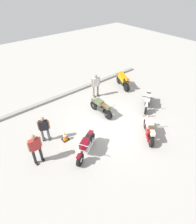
# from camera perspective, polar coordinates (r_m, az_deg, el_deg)

# --- Properties ---
(ground_plane) EXTENTS (40.00, 40.00, 0.00)m
(ground_plane) POSITION_cam_1_polar(r_m,az_deg,el_deg) (11.35, 3.39, -3.97)
(ground_plane) COLOR #ADAAA3
(curb_edge) EXTENTS (14.00, 0.30, 0.15)m
(curb_edge) POSITION_cam_1_polar(r_m,az_deg,el_deg) (14.36, -9.06, 5.58)
(curb_edge) COLOR gray
(curb_edge) RESTS_ON ground
(motorcycle_maroon_cruiser) EXTENTS (1.86, 1.17, 1.09)m
(motorcycle_maroon_cruiser) POSITION_cam_1_polar(r_m,az_deg,el_deg) (9.43, -3.58, -10.08)
(motorcycle_maroon_cruiser) COLOR black
(motorcycle_maroon_cruiser) RESTS_ON ground
(motorcycle_olive_vintage) EXTENTS (0.70, 1.95, 1.07)m
(motorcycle_olive_vintage) POSITION_cam_1_polar(r_m,az_deg,el_deg) (11.93, 0.91, 1.38)
(motorcycle_olive_vintage) COLOR black
(motorcycle_olive_vintage) RESTS_ON ground
(motorcycle_cream_vintage) EXTENTS (1.37, 1.60, 1.07)m
(motorcycle_cream_vintage) POSITION_cam_1_polar(r_m,az_deg,el_deg) (10.65, 15.10, -5.21)
(motorcycle_cream_vintage) COLOR black
(motorcycle_cream_vintage) RESTS_ON ground
(motorcycle_orange_sportbike) EXTENTS (0.92, 1.91, 1.14)m
(motorcycle_orange_sportbike) POSITION_cam_1_polar(r_m,az_deg,el_deg) (15.02, 7.46, 9.48)
(motorcycle_orange_sportbike) COLOR black
(motorcycle_orange_sportbike) RESTS_ON ground
(motorcycle_silver_cruiser) EXTENTS (1.81, 1.25, 1.09)m
(motorcycle_silver_cruiser) POSITION_cam_1_polar(r_m,az_deg,el_deg) (12.96, 14.65, 3.38)
(motorcycle_silver_cruiser) COLOR black
(motorcycle_silver_cruiser) RESTS_ON ground
(person_in_red_shirt) EXTENTS (0.66, 0.31, 1.71)m
(person_in_red_shirt) POSITION_cam_1_polar(r_m,az_deg,el_deg) (9.18, -18.28, -9.94)
(person_in_red_shirt) COLOR #262628
(person_in_red_shirt) RESTS_ON ground
(person_in_white_shirt) EXTENTS (0.66, 0.39, 1.71)m
(person_in_white_shirt) POSITION_cam_1_polar(r_m,az_deg,el_deg) (13.50, -0.70, 8.35)
(person_in_white_shirt) COLOR gray
(person_in_white_shirt) RESTS_ON ground
(person_in_black_shirt) EXTENTS (0.59, 0.46, 1.57)m
(person_in_black_shirt) POSITION_cam_1_polar(r_m,az_deg,el_deg) (10.20, -15.87, -4.60)
(person_in_black_shirt) COLOR #59595B
(person_in_black_shirt) RESTS_ON ground
(traffic_cone) EXTENTS (0.36, 0.36, 0.53)m
(traffic_cone) POSITION_cam_1_polar(r_m,az_deg,el_deg) (10.41, -9.87, -7.14)
(traffic_cone) COLOR black
(traffic_cone) RESTS_ON ground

